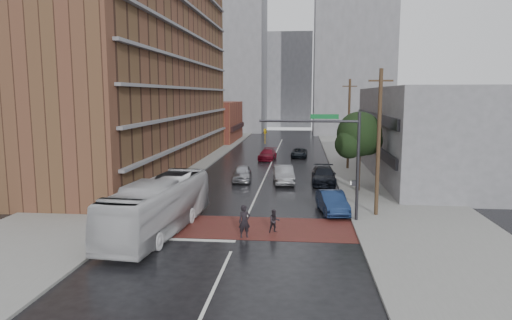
% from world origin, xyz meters
% --- Properties ---
extents(ground, '(160.00, 160.00, 0.00)m').
position_xyz_m(ground, '(0.00, 0.00, 0.00)').
color(ground, black).
rests_on(ground, ground).
extents(crosswalk, '(14.00, 5.00, 0.02)m').
position_xyz_m(crosswalk, '(0.00, 0.50, 0.01)').
color(crosswalk, maroon).
rests_on(crosswalk, ground).
extents(sidewalk_west, '(9.00, 90.00, 0.15)m').
position_xyz_m(sidewalk_west, '(-11.50, 25.00, 0.07)').
color(sidewalk_west, gray).
rests_on(sidewalk_west, ground).
extents(sidewalk_east, '(9.00, 90.00, 0.15)m').
position_xyz_m(sidewalk_east, '(11.50, 25.00, 0.07)').
color(sidewalk_east, gray).
rests_on(sidewalk_east, ground).
extents(apartment_block, '(10.00, 44.00, 28.00)m').
position_xyz_m(apartment_block, '(-14.00, 24.00, 14.00)').
color(apartment_block, brown).
rests_on(apartment_block, ground).
extents(storefront_west, '(8.00, 16.00, 7.00)m').
position_xyz_m(storefront_west, '(-12.00, 54.00, 3.50)').
color(storefront_west, brown).
rests_on(storefront_west, ground).
extents(building_east, '(11.00, 26.00, 9.00)m').
position_xyz_m(building_east, '(16.50, 20.00, 4.50)').
color(building_east, gray).
rests_on(building_east, ground).
extents(distant_tower_west, '(18.00, 16.00, 32.00)m').
position_xyz_m(distant_tower_west, '(-14.00, 78.00, 16.00)').
color(distant_tower_west, gray).
rests_on(distant_tower_west, ground).
extents(distant_tower_east, '(16.00, 14.00, 36.00)m').
position_xyz_m(distant_tower_east, '(14.00, 72.00, 18.00)').
color(distant_tower_east, gray).
rests_on(distant_tower_east, ground).
extents(distant_tower_center, '(12.00, 10.00, 24.00)m').
position_xyz_m(distant_tower_center, '(0.00, 95.00, 12.00)').
color(distant_tower_center, gray).
rests_on(distant_tower_center, ground).
extents(street_tree, '(4.20, 4.10, 6.90)m').
position_xyz_m(street_tree, '(8.52, 12.03, 4.73)').
color(street_tree, '#332319').
rests_on(street_tree, ground).
extents(signal_mast, '(6.50, 0.30, 7.20)m').
position_xyz_m(signal_mast, '(5.85, 2.50, 4.73)').
color(signal_mast, '#2D2D33').
rests_on(signal_mast, ground).
extents(utility_pole_near, '(1.60, 0.26, 10.00)m').
position_xyz_m(utility_pole_near, '(8.80, 4.00, 5.14)').
color(utility_pole_near, '#473321').
rests_on(utility_pole_near, ground).
extents(utility_pole_far, '(1.60, 0.26, 10.00)m').
position_xyz_m(utility_pole_far, '(8.80, 24.00, 5.14)').
color(utility_pole_far, '#473321').
rests_on(utility_pole_far, ground).
extents(transit_bus, '(3.78, 11.88, 3.25)m').
position_xyz_m(transit_bus, '(-4.86, -1.02, 1.63)').
color(transit_bus, '#BDBDBF').
rests_on(transit_bus, ground).
extents(pedestrian_a, '(0.82, 0.69, 1.93)m').
position_xyz_m(pedestrian_a, '(0.41, -1.50, 0.96)').
color(pedestrian_a, black).
rests_on(pedestrian_a, ground).
extents(pedestrian_b, '(0.84, 0.75, 1.43)m').
position_xyz_m(pedestrian_b, '(2.09, -0.37, 0.71)').
color(pedestrian_b, black).
rests_on(pedestrian_b, ground).
extents(car_travel_a, '(2.14, 4.60, 1.52)m').
position_xyz_m(car_travel_a, '(-2.06, 16.06, 0.76)').
color(car_travel_a, '#A3A4AA').
rests_on(car_travel_a, ground).
extents(car_travel_b, '(2.37, 5.24, 1.67)m').
position_xyz_m(car_travel_b, '(2.00, 15.23, 0.83)').
color(car_travel_b, '#929398').
rests_on(car_travel_b, ground).
extents(car_travel_c, '(2.34, 4.92, 1.38)m').
position_xyz_m(car_travel_c, '(-0.69, 30.69, 0.69)').
color(car_travel_c, maroon).
rests_on(car_travel_c, ground).
extents(suv_travel, '(2.26, 4.47, 1.21)m').
position_xyz_m(suv_travel, '(3.35, 33.50, 0.61)').
color(suv_travel, black).
rests_on(suv_travel, ground).
extents(car_parked_near, '(2.30, 4.86, 1.54)m').
position_xyz_m(car_parked_near, '(5.88, 4.73, 0.77)').
color(car_parked_near, '#16274D').
rests_on(car_parked_near, ground).
extents(car_parked_mid, '(2.34, 5.44, 1.56)m').
position_xyz_m(car_parked_mid, '(5.78, 15.34, 0.78)').
color(car_parked_mid, black).
rests_on(car_parked_mid, ground).
extents(car_parked_far, '(2.31, 4.98, 1.65)m').
position_xyz_m(car_parked_far, '(5.73, 16.00, 0.83)').
color(car_parked_far, '#ACAFB4').
rests_on(car_parked_far, ground).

